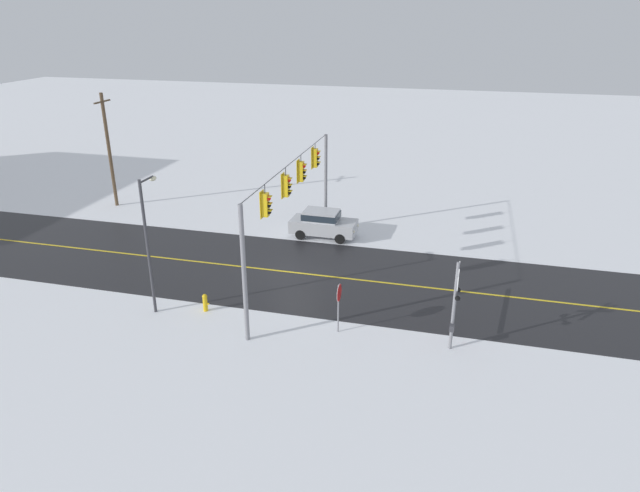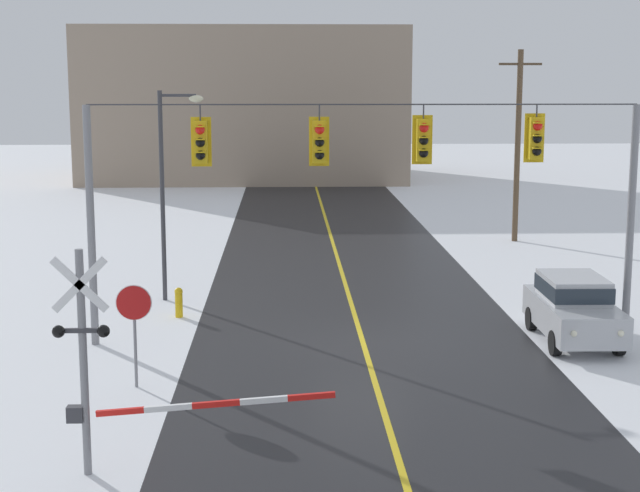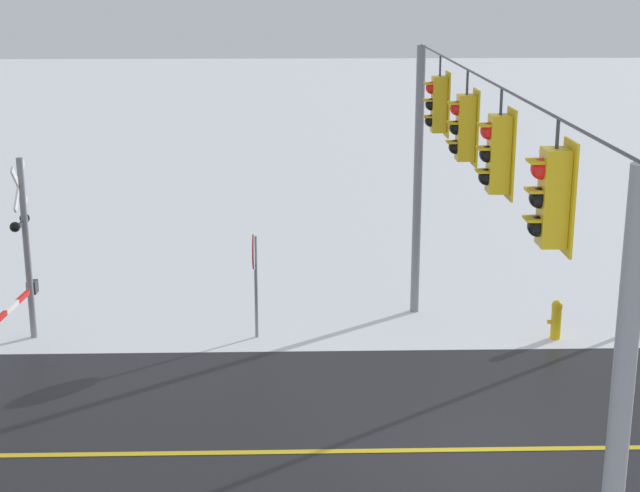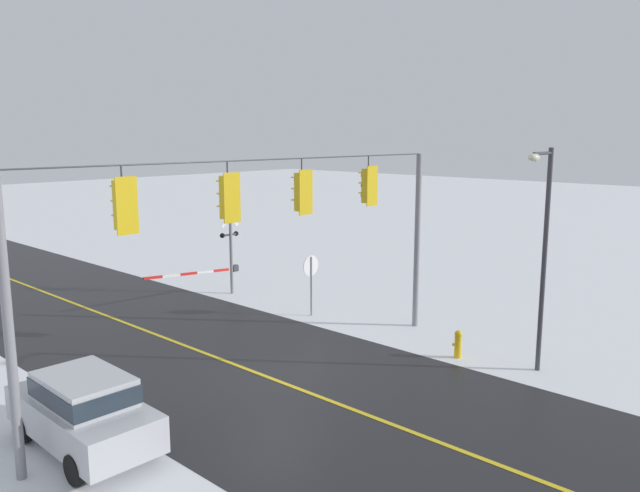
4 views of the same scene
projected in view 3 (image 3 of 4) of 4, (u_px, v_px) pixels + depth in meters
name	position (u px, v px, depth m)	size (l,w,h in m)	color
ground_plane	(465.00, 450.00, 16.22)	(160.00, 160.00, 0.00)	white
signal_span	(476.00, 196.00, 14.96)	(14.20, 0.47, 6.22)	gray
stop_sign	(254.00, 262.00, 20.86)	(0.80, 0.09, 2.35)	gray
railroad_crossing	(21.00, 257.00, 20.36)	(4.83, 0.31, 4.00)	gray
fire_hydrant	(556.00, 318.00, 21.11)	(0.24, 0.31, 0.88)	gold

